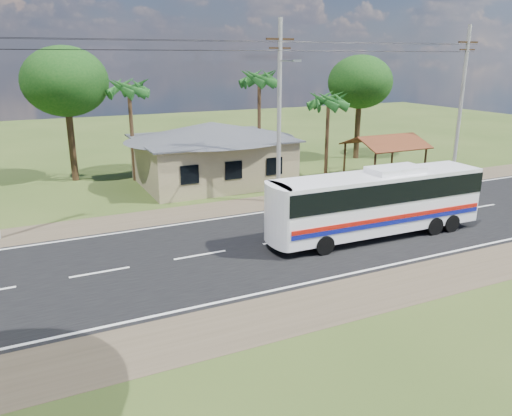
{
  "coord_description": "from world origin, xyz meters",
  "views": [
    {
      "loc": [
        -11.36,
        -20.49,
        8.81
      ],
      "look_at": [
        -1.16,
        1.0,
        1.59
      ],
      "focal_mm": 35.0,
      "sensor_mm": 36.0,
      "label": 1
    }
  ],
  "objects_px": {
    "motorcycle": "(318,196)",
    "person": "(393,177)",
    "coach_bus": "(378,198)",
    "waiting_shed": "(386,143)"
  },
  "relations": [
    {
      "from": "waiting_shed",
      "to": "motorcycle",
      "type": "height_order",
      "value": "waiting_shed"
    },
    {
      "from": "coach_bus",
      "to": "person",
      "type": "bearing_deg",
      "value": 46.68
    },
    {
      "from": "motorcycle",
      "to": "person",
      "type": "relative_size",
      "value": 1.08
    },
    {
      "from": "person",
      "to": "coach_bus",
      "type": "bearing_deg",
      "value": 46.43
    },
    {
      "from": "motorcycle",
      "to": "person",
      "type": "xyz_separation_m",
      "value": [
        6.74,
        1.02,
        0.34
      ]
    },
    {
      "from": "waiting_shed",
      "to": "coach_bus",
      "type": "distance_m",
      "value": 13.01
    },
    {
      "from": "person",
      "to": "waiting_shed",
      "type": "bearing_deg",
      "value": -114.27
    },
    {
      "from": "waiting_shed",
      "to": "person",
      "type": "relative_size",
      "value": 3.34
    },
    {
      "from": "motorcycle",
      "to": "person",
      "type": "bearing_deg",
      "value": -71.49
    },
    {
      "from": "coach_bus",
      "to": "person",
      "type": "relative_size",
      "value": 7.35
    }
  ]
}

